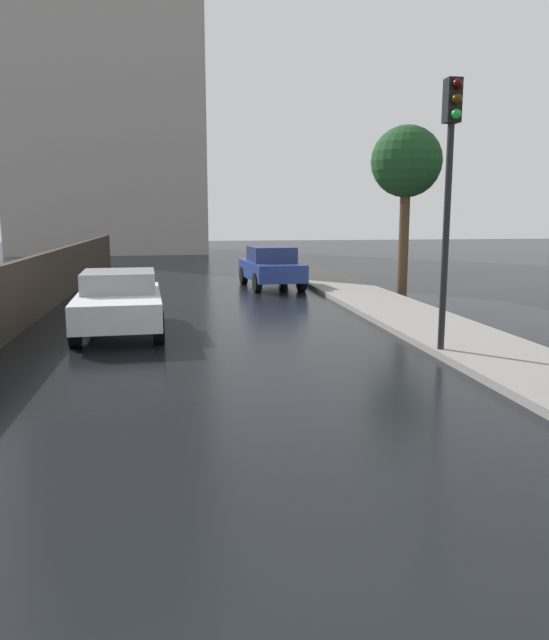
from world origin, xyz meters
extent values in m
cube|color=navy|center=(2.64, 18.96, 0.64)|extent=(2.00, 3.97, 0.61)
cube|color=navy|center=(2.64, 18.91, 1.21)|extent=(1.63, 1.86, 0.54)
cylinder|color=black|center=(1.76, 20.17, 0.34)|extent=(0.27, 0.69, 0.67)
cylinder|color=black|center=(3.32, 20.29, 0.34)|extent=(0.27, 0.69, 0.67)
cylinder|color=black|center=(1.95, 17.63, 0.34)|extent=(0.27, 0.69, 0.67)
cylinder|color=black|center=(3.52, 17.76, 0.34)|extent=(0.27, 0.69, 0.67)
cube|color=silver|center=(-1.99, 10.94, 0.62)|extent=(2.00, 4.16, 0.57)
cube|color=gray|center=(-2.01, 11.23, 1.14)|extent=(1.67, 1.89, 0.45)
cylinder|color=black|center=(-1.10, 9.64, 0.34)|extent=(0.26, 0.68, 0.67)
cylinder|color=black|center=(-2.74, 9.55, 0.34)|extent=(0.26, 0.68, 0.67)
cylinder|color=black|center=(-1.24, 12.32, 0.34)|extent=(0.26, 0.68, 0.67)
cylinder|color=black|center=(-2.88, 12.24, 0.34)|extent=(0.26, 0.68, 0.67)
cylinder|color=black|center=(4.14, 7.67, 2.17)|extent=(0.12, 0.12, 4.06)
cube|color=black|center=(4.14, 7.67, 4.58)|extent=(0.26, 0.26, 0.75)
sphere|color=#360503|center=(4.14, 7.50, 4.83)|extent=(0.17, 0.17, 0.17)
sphere|color=#392405|center=(4.14, 7.50, 4.58)|extent=(0.17, 0.17, 0.17)
sphere|color=green|center=(4.14, 7.50, 4.33)|extent=(0.17, 0.17, 0.17)
cylinder|color=#4C3823|center=(6.92, 17.10, 1.77)|extent=(0.33, 0.33, 3.54)
sphere|color=#19421E|center=(6.92, 17.10, 4.37)|extent=(2.36, 2.36, 2.36)
cube|color=#9E9993|center=(-5.19, 41.50, 15.46)|extent=(12.99, 7.87, 30.93)
camera|label=1|loc=(-0.65, -2.84, 2.61)|focal=34.25mm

